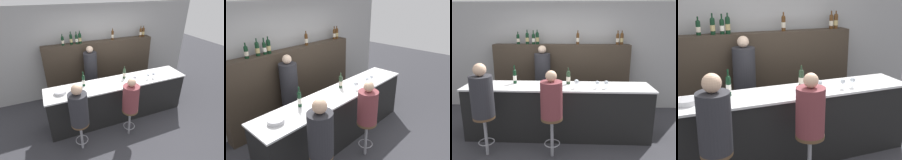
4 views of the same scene
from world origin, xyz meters
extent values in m
plane|color=#333338|center=(0.00, 0.00, 0.00)|extent=(16.00, 16.00, 0.00)
cube|color=#9E9E9E|center=(0.00, 1.87, 1.30)|extent=(6.40, 0.05, 2.60)
cube|color=black|center=(0.00, 0.31, 0.48)|extent=(3.36, 0.63, 0.97)
cube|color=white|center=(0.00, 0.31, 0.98)|extent=(3.40, 0.67, 0.03)
cube|color=#382D23|center=(0.00, 1.64, 0.81)|extent=(3.20, 0.28, 1.62)
cylinder|color=black|center=(-0.81, 0.44, 1.11)|extent=(0.06, 0.06, 0.24)
cylinder|color=white|center=(-0.81, 0.44, 1.10)|extent=(0.07, 0.07, 0.09)
sphere|color=black|center=(-0.81, 0.44, 1.23)|extent=(0.06, 0.06, 0.06)
cylinder|color=black|center=(-0.81, 0.44, 1.29)|extent=(0.02, 0.02, 0.10)
cylinder|color=#233823|center=(0.20, 0.44, 1.11)|extent=(0.07, 0.07, 0.22)
cylinder|color=beige|center=(0.20, 0.44, 1.10)|extent=(0.08, 0.08, 0.09)
sphere|color=#233823|center=(0.20, 0.44, 1.22)|extent=(0.07, 0.07, 0.07)
cylinder|color=#233823|center=(0.20, 0.44, 1.27)|extent=(0.02, 0.02, 0.07)
cylinder|color=black|center=(-1.02, 1.64, 1.72)|extent=(0.07, 0.07, 0.20)
cylinder|color=beige|center=(-1.02, 1.64, 1.71)|extent=(0.07, 0.07, 0.08)
sphere|color=black|center=(-1.02, 1.64, 1.82)|extent=(0.07, 0.07, 0.07)
cylinder|color=black|center=(-1.02, 1.64, 1.87)|extent=(0.02, 0.02, 0.07)
cylinder|color=black|center=(-0.80, 1.64, 1.74)|extent=(0.08, 0.08, 0.23)
cylinder|color=tan|center=(-0.80, 1.64, 1.73)|extent=(0.08, 0.08, 0.09)
sphere|color=black|center=(-0.80, 1.64, 1.85)|extent=(0.08, 0.08, 0.08)
cylinder|color=black|center=(-0.80, 1.64, 1.91)|extent=(0.02, 0.02, 0.09)
cylinder|color=black|center=(-0.65, 1.64, 1.73)|extent=(0.07, 0.07, 0.21)
cylinder|color=white|center=(-0.65, 1.64, 1.72)|extent=(0.07, 0.07, 0.08)
sphere|color=black|center=(-0.65, 1.64, 1.83)|extent=(0.07, 0.07, 0.07)
cylinder|color=black|center=(-0.65, 1.64, 1.89)|extent=(0.02, 0.02, 0.10)
cylinder|color=black|center=(-0.56, 1.64, 1.74)|extent=(0.08, 0.08, 0.24)
cylinder|color=tan|center=(-0.56, 1.64, 1.73)|extent=(0.08, 0.08, 0.10)
sphere|color=black|center=(-0.56, 1.64, 1.86)|extent=(0.08, 0.08, 0.08)
cylinder|color=black|center=(-0.56, 1.64, 1.92)|extent=(0.02, 0.02, 0.08)
cylinder|color=#4C2D14|center=(0.38, 1.64, 1.74)|extent=(0.07, 0.07, 0.23)
cylinder|color=beige|center=(0.38, 1.64, 1.73)|extent=(0.07, 0.07, 0.09)
sphere|color=#4C2D14|center=(0.38, 1.64, 1.85)|extent=(0.07, 0.07, 0.07)
cylinder|color=#4C2D14|center=(0.38, 1.64, 1.91)|extent=(0.02, 0.02, 0.07)
cylinder|color=#4C2D14|center=(1.30, 1.64, 1.73)|extent=(0.07, 0.07, 0.22)
cylinder|color=beige|center=(1.30, 1.64, 1.72)|extent=(0.07, 0.07, 0.09)
sphere|color=#4C2D14|center=(1.30, 1.64, 1.84)|extent=(0.07, 0.07, 0.07)
cylinder|color=#4C2D14|center=(1.30, 1.64, 1.90)|extent=(0.02, 0.02, 0.08)
cylinder|color=#4C2D14|center=(1.39, 1.64, 1.74)|extent=(0.08, 0.08, 0.23)
cylinder|color=tan|center=(1.39, 1.64, 1.73)|extent=(0.08, 0.08, 0.09)
sphere|color=#4C2D14|center=(1.39, 1.64, 1.85)|extent=(0.08, 0.08, 0.08)
cylinder|color=#4C2D14|center=(1.39, 1.64, 1.90)|extent=(0.02, 0.02, 0.07)
cylinder|color=silver|center=(0.34, 0.18, 1.00)|extent=(0.07, 0.07, 0.00)
cylinder|color=silver|center=(0.34, 0.18, 1.04)|extent=(0.01, 0.01, 0.07)
sphere|color=silver|center=(0.34, 0.18, 1.11)|extent=(0.08, 0.08, 0.08)
cylinder|color=silver|center=(0.71, 0.18, 1.00)|extent=(0.06, 0.06, 0.00)
cylinder|color=silver|center=(0.71, 0.18, 1.03)|extent=(0.01, 0.01, 0.07)
sphere|color=silver|center=(0.71, 0.18, 1.10)|extent=(0.07, 0.07, 0.07)
cylinder|color=silver|center=(0.86, 0.18, 1.00)|extent=(0.07, 0.07, 0.00)
cylinder|color=silver|center=(0.86, 0.18, 1.03)|extent=(0.01, 0.01, 0.07)
sphere|color=silver|center=(0.86, 0.18, 1.10)|extent=(0.07, 0.07, 0.07)
cylinder|color=#B7B7BC|center=(-1.35, 0.32, 1.03)|extent=(0.25, 0.25, 0.06)
cylinder|color=gray|center=(-1.11, -0.37, 0.32)|extent=(0.05, 0.05, 0.64)
torus|color=gray|center=(-1.11, -0.37, 0.23)|extent=(0.26, 0.26, 0.02)
cylinder|color=brown|center=(-1.11, -0.37, 0.66)|extent=(0.34, 0.34, 0.04)
cylinder|color=#28282D|center=(-1.11, -0.37, 1.01)|extent=(0.35, 0.35, 0.65)
sphere|color=#D8AD8C|center=(-1.11, -0.37, 1.43)|extent=(0.20, 0.20, 0.20)
cylinder|color=gray|center=(-0.04, -0.37, 0.32)|extent=(0.05, 0.05, 0.64)
torus|color=gray|center=(-0.04, -0.37, 0.23)|extent=(0.26, 0.26, 0.02)
cylinder|color=brown|center=(-0.04, -0.37, 0.66)|extent=(0.34, 0.34, 0.04)
cylinder|color=brown|center=(-0.04, -0.37, 0.97)|extent=(0.34, 0.34, 0.57)
sphere|color=#D8AD8C|center=(-0.04, -0.37, 1.34)|extent=(0.17, 0.17, 0.17)
cylinder|color=#28282D|center=(-0.40, 1.30, 0.73)|extent=(0.35, 0.35, 1.45)
sphere|color=beige|center=(-0.40, 1.30, 1.54)|extent=(0.18, 0.18, 0.18)
camera|label=1|loc=(-1.52, -2.96, 2.99)|focal=28.00mm
camera|label=2|loc=(-2.73, -2.14, 2.76)|focal=35.00mm
camera|label=3|loc=(0.28, -3.50, 2.10)|focal=35.00mm
camera|label=4|loc=(-1.47, -3.36, 2.31)|focal=50.00mm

